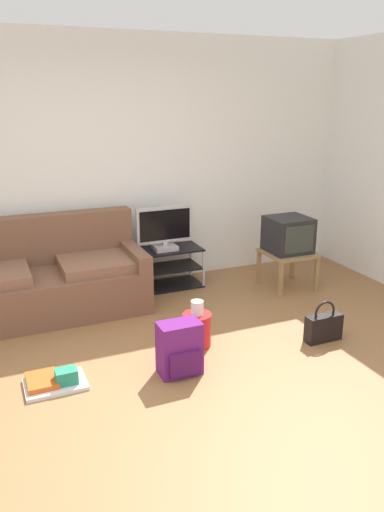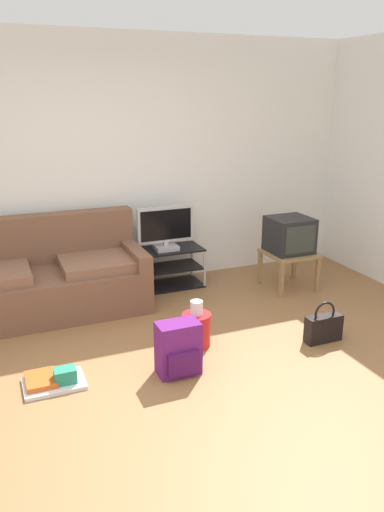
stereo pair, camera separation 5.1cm
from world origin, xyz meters
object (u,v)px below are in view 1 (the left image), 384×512
Objects in this scene: tv_stand at (164,268)px; crt_tv at (288,235)px; flat_tv at (165,229)px; backpack at (180,349)px; couch at (45,280)px; floor_tray at (54,381)px; cleaning_bucket at (197,327)px; handbag at (324,327)px; side_table at (288,257)px.

tv_stand is 1.42m from crt_tv.
flat_tv is 1.91m from backpack.
flat_tv is at bearing 6.48° from couch.
floor_tray is at bearing -158.48° from crt_tv.
backpack is (-1.79, -1.26, -0.40)m from crt_tv.
cleaning_bucket is (-0.23, -1.43, -0.05)m from tv_stand.
handbag is 0.84× the size of floor_tray.
handbag is at bearing -108.90° from crt_tv.
crt_tv is (1.26, -0.53, 0.39)m from tv_stand.
couch is 4.30× the size of floor_tray.
floor_tray is at bearing 175.55° from handbag.
crt_tv is 1.41m from handbag.
crt_tv reaches higher than floor_tray.
side_table is at bearing 21.22° from floor_tray.
tv_stand is at bearing 156.57° from side_table.
floor_tray is (-2.72, -1.06, -0.31)m from side_table.
couch reaches higher than backpack.
side_table is 2.94m from floor_tray.
tv_stand reaches higher than backpack.
crt_tv is at bearing 71.10° from handbag.
tv_stand is 1.97m from handbag.
tv_stand is at bearing 47.58° from floor_tray.
handbag is (1.36, 0.01, -0.07)m from backpack.
flat_tv is 1.36m from crt_tv.
side_table is (2.58, -0.37, 0.02)m from couch.
floor_tray is (-1.47, -1.60, -0.18)m from tv_stand.
backpack is 1.13× the size of handbag.
crt_tv is 1.19× the size of handbag.
couch reaches higher than handbag.
flat_tv is at bearing 115.25° from handbag.
side_table is at bearing 70.88° from handbag.
side_table is 1.17× the size of crt_tv.
cleaning_bucket is at bearing -99.26° from flat_tv.
crt_tv is at bearing -21.94° from flat_tv.
cleaning_bucket is at bearing 7.92° from floor_tray.
backpack is 0.95× the size of floor_tray.
flat_tv is at bearing 158.06° from crt_tv.
flat_tv is at bearing 157.43° from side_table.
crt_tv reaches higher than tv_stand.
crt_tv is (1.26, -0.51, -0.07)m from flat_tv.
side_table is 1.16× the size of floor_tray.
tv_stand is 1.30× the size of flat_tv.
handbag is (-0.43, -1.24, -0.22)m from side_table.
handbag is at bearing -109.12° from side_table.
tv_stand is 0.46m from flat_tv.
cleaning_bucket is at bearing 161.71° from handbag.
flat_tv reaches higher than tv_stand.
cleaning_bucket is 1.25m from floor_tray.
couch is 3.04× the size of flat_tv.
tv_stand is 1.84× the size of floor_tray.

